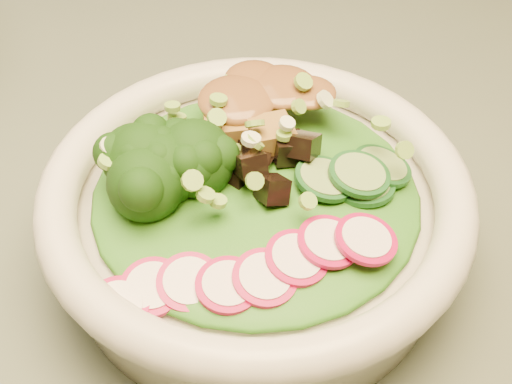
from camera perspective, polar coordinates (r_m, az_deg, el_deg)
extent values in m
cube|color=#505C4C|center=(0.53, 6.78, -0.15)|extent=(1.20, 0.80, 0.03)
cylinder|color=silver|center=(0.45, 0.00, -2.91)|extent=(0.23, 0.23, 0.05)
torus|color=silver|center=(0.42, 0.00, 0.07)|extent=(0.26, 0.26, 0.03)
ellipsoid|color=#1B5912|center=(0.42, 0.00, 0.10)|extent=(0.20, 0.20, 0.02)
ellipsoid|color=brown|center=(0.45, 0.15, 7.67)|extent=(0.07, 0.05, 0.02)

